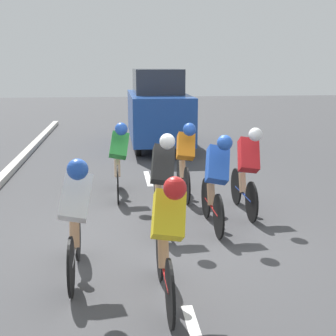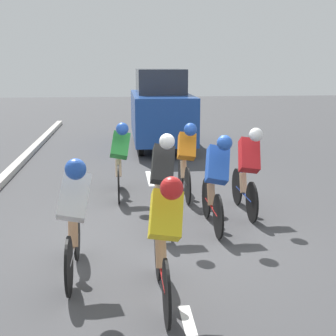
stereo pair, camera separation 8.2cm
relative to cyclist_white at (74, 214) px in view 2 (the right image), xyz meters
name	(u,v)px [view 2 (the right image)]	position (x,y,z in m)	size (l,w,h in m)	color
ground_plane	(164,233)	(-1.19, -1.40, -0.81)	(60.00, 60.00, 0.00)	#424244
lane_stripe_mid	(163,226)	(-1.19, -1.71, -0.80)	(0.12, 1.40, 0.01)	white
lane_stripe_far	(150,178)	(-1.19, -4.91, -0.80)	(0.12, 1.40, 0.01)	white
cyclist_white	(74,214)	(0.00, 0.00, 0.00)	(0.42, 1.67, 1.52)	black
cyclist_orange	(186,158)	(-1.79, -3.30, -0.03)	(0.39, 1.67, 1.47)	black
cyclist_red	(248,168)	(-2.68, -2.20, -0.01)	(0.39, 1.65, 1.52)	black
cyclist_green	(120,158)	(-0.54, -3.48, -0.03)	(0.41, 1.72, 1.47)	black
cyclist_blue	(216,179)	(-2.00, -1.53, -0.01)	(0.42, 1.63, 1.51)	black
cyclist_black	(162,178)	(-1.17, -1.57, 0.01)	(0.41, 1.64, 1.54)	black
cyclist_yellow	(165,236)	(-1.00, 0.71, -0.04)	(0.39, 1.73, 1.46)	black
support_car	(160,109)	(-1.80, -9.00, 0.36)	(1.70, 4.35, 2.36)	black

